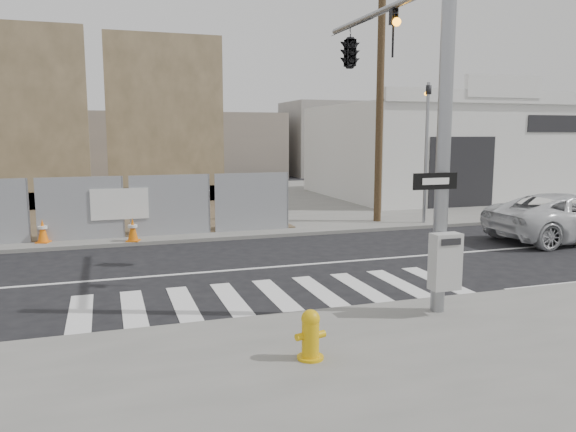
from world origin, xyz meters
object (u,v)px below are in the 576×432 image
object	(u,v)px
suv	(571,217)
fire_hydrant	(310,335)
signal_pole	(376,75)
traffic_cone_d	(133,230)
auto_shop	(439,151)
traffic_cone_c	(43,231)

from	to	relation	value
suv	fire_hydrant	bearing A→B (deg)	120.14
signal_pole	traffic_cone_d	bearing A→B (deg)	129.45
signal_pole	auto_shop	distance (m)	19.04
auto_shop	traffic_cone_c	bearing A→B (deg)	-157.24
suv	traffic_cone_c	bearing A→B (deg)	75.06
auto_shop	suv	bearing A→B (deg)	-103.70
traffic_cone_c	traffic_cone_d	size ratio (longest dim) A/B	1.00
signal_pole	traffic_cone_d	size ratio (longest dim) A/B	9.44
fire_hydrant	suv	bearing A→B (deg)	15.78
signal_pole	traffic_cone_c	size ratio (longest dim) A/B	9.48
traffic_cone_c	auto_shop	bearing A→B (deg)	22.76
suv	traffic_cone_d	distance (m)	14.12
auto_shop	traffic_cone_d	distance (m)	18.93
traffic_cone_d	traffic_cone_c	bearing A→B (deg)	166.45
traffic_cone_c	signal_pole	bearing A→B (deg)	-41.46
traffic_cone_c	traffic_cone_d	distance (m)	2.74
auto_shop	signal_pole	bearing A→B (deg)	-127.46
signal_pole	traffic_cone_c	distance (m)	11.28
fire_hydrant	traffic_cone_c	distance (m)	12.03
fire_hydrant	auto_shop	bearing A→B (deg)	38.15
traffic_cone_c	traffic_cone_d	world-z (taller)	traffic_cone_d
auto_shop	fire_hydrant	world-z (taller)	auto_shop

